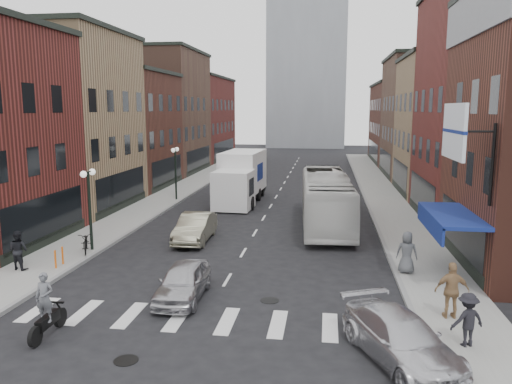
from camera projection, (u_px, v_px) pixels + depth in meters
ground at (222, 288)px, 19.68m from camera, size 160.00×160.00×0.00m
sidewalk_left at (178, 191)px, 42.34m from camera, size 3.00×74.00×0.15m
sidewalk_right at (383, 196)px, 39.97m from camera, size 3.00×74.00×0.15m
curb_left at (195, 193)px, 42.14m from camera, size 0.20×74.00×0.16m
curb_right at (364, 197)px, 40.19m from camera, size 0.20×74.00×0.16m
crosswalk_stripes at (204, 320)px, 16.75m from camera, size 12.00×2.20×0.01m
bldg_left_mid_a at (51, 121)px, 34.42m from camera, size 10.30×10.20×12.30m
bldg_left_mid_b at (112, 130)px, 44.35m from camera, size 10.30×10.20×10.30m
bldg_left_far_a at (154, 112)px, 54.85m from camera, size 10.30×12.20×13.30m
bldg_left_far_b at (189, 119)px, 68.68m from camera, size 10.30×16.20×11.30m
bldg_right_mid_a at (512, 106)px, 30.09m from camera, size 10.30×10.20×14.30m
bldg_right_mid_b at (466, 126)px, 40.10m from camera, size 10.30×10.20×11.30m
bldg_right_far_a at (437, 117)px, 50.76m from camera, size 10.30×12.20×12.30m
bldg_right_far_b at (413, 123)px, 64.60m from camera, size 10.30×16.20×10.30m
awning_blue at (447, 217)px, 20.45m from camera, size 1.80×5.00×0.78m
billboard_sign at (457, 133)px, 17.97m from camera, size 1.52×3.00×3.70m
distant_tower at (308, 10)px, 91.73m from camera, size 14.00×14.00×50.00m
streetlamp_near at (89, 194)px, 24.14m from camera, size 0.32×1.22×4.11m
streetlamp_far at (175, 163)px, 37.81m from camera, size 0.32×1.22×4.11m
bike_rack at (59, 257)px, 21.92m from camera, size 0.08×0.68×0.80m
box_truck at (241, 178)px, 37.41m from camera, size 2.99×8.83×3.79m
motorcycle_rider at (46, 307)px, 15.34m from camera, size 0.58×2.04×2.08m
transit_bus at (326, 199)px, 30.06m from camera, size 3.34×11.69×3.22m
sedan_left_near at (183, 282)px, 18.52m from camera, size 1.66×3.92×1.32m
sedan_left_far at (195, 228)px, 26.64m from camera, size 1.65×4.48×1.46m
curb_car at (401, 339)px, 13.90m from camera, size 3.59×4.96×1.33m
parked_bicycle at (86, 242)px, 24.14m from camera, size 1.37×1.96×0.98m
ped_left_solo at (19, 250)px, 21.42m from camera, size 0.91×0.64×1.71m
ped_right_a at (468, 319)px, 14.49m from camera, size 1.15×0.86×1.60m
ped_right_b at (452, 290)px, 16.41m from camera, size 1.15×0.63×1.90m
ped_right_c at (407, 252)px, 20.95m from camera, size 0.96×0.71×1.78m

